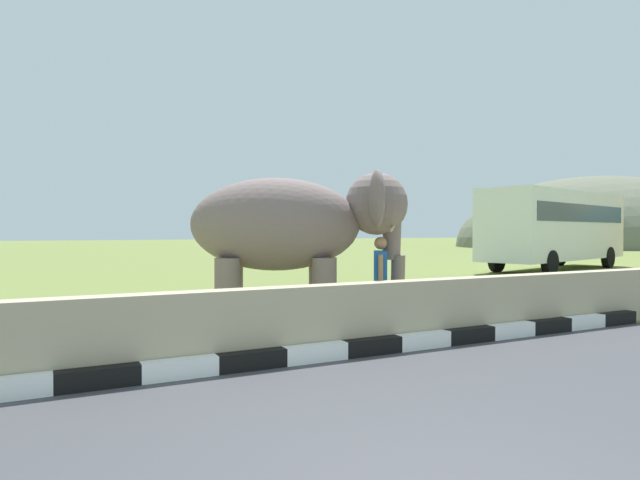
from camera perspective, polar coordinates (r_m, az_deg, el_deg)
striped_curb at (r=6.89m, az=-10.86°, el=-12.83°), size 16.20×0.20×0.24m
barrier_parapet at (r=8.04m, az=4.98°, el=-8.07°), size 28.00×0.36×1.00m
elephant at (r=9.92m, az=-2.56°, el=1.44°), size 4.05×3.17×2.85m
person_handler at (r=9.89m, az=6.41°, el=-3.89°), size 0.42×0.57×1.66m
bus_white at (r=26.68m, az=23.67°, el=1.56°), size 10.22×5.14×3.50m
hill_east at (r=70.29m, az=27.45°, el=-0.59°), size 35.20×28.16×16.11m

